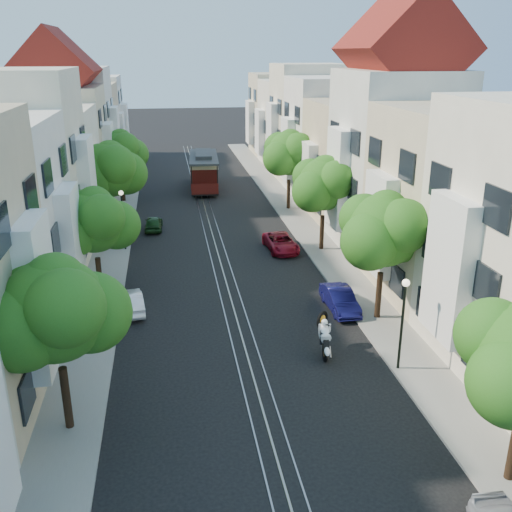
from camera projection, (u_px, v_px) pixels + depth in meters
name	position (u px, v px, depth m)	size (l,w,h in m)	color
ground	(209.00, 223.00, 46.20)	(200.00, 200.00, 0.00)	black
sidewalk_east	(296.00, 218.00, 47.25)	(2.50, 80.00, 0.12)	gray
sidewalk_west	(118.00, 226.00, 45.11)	(2.50, 80.00, 0.12)	gray
rail_left	(202.00, 223.00, 46.12)	(0.06, 80.00, 0.02)	gray
rail_slot	(209.00, 222.00, 46.20)	(0.06, 80.00, 0.02)	gray
rail_right	(216.00, 222.00, 46.28)	(0.06, 80.00, 0.02)	gray
lane_line	(209.00, 223.00, 46.20)	(0.08, 80.00, 0.01)	tan
townhouses_east	(354.00, 155.00, 46.12)	(7.75, 72.00, 12.00)	beige
townhouses_west	(49.00, 165.00, 42.65)	(7.75, 72.00, 11.76)	silver
tree_e_b	(385.00, 232.00, 27.99)	(4.93, 4.08, 6.68)	black
tree_e_c	(325.00, 185.00, 38.26)	(4.84, 3.99, 6.52)	black
tree_e_d	(290.00, 154.00, 48.39)	(5.01, 4.16, 6.85)	black
tree_w_a	(57.00, 312.00, 19.36)	(4.93, 4.08, 6.68)	black
tree_w_b	(95.00, 223.00, 30.62)	(4.72, 3.87, 6.27)	black
tree_w_c	(111.00, 171.00, 40.62)	(5.13, 4.28, 7.09)	black
tree_w_d	(121.00, 152.00, 51.00)	(4.84, 3.99, 6.52)	black
lamp_east	(403.00, 311.00, 23.87)	(0.32, 0.32, 4.16)	black
lamp_west	(122.00, 211.00, 38.73)	(0.32, 0.32, 4.16)	black
sportbike_rider	(324.00, 335.00, 25.78)	(0.80, 2.13, 1.89)	black
cable_car	(204.00, 169.00, 56.85)	(3.22, 8.91, 3.37)	black
parked_car_e_mid	(340.00, 299.00, 30.43)	(1.28, 3.67, 1.21)	#0D0C40
parked_car_e_far	(281.00, 243.00, 39.58)	(1.88, 4.08, 1.13)	maroon
parked_car_w_mid	(131.00, 302.00, 30.29)	(1.16, 3.34, 1.10)	white
parked_car_w_far	(154.00, 223.00, 44.15)	(1.30, 3.24, 1.10)	#163816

